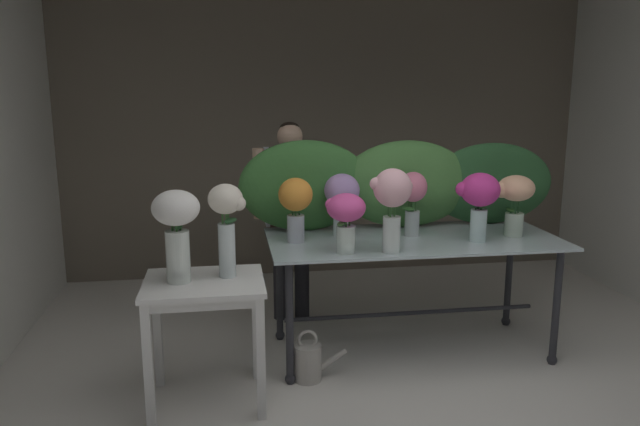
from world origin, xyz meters
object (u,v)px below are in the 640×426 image
(vase_magenta_hydrangea, at_px, (479,197))
(side_table_white, at_px, (205,298))
(vase_rosy_carnations, at_px, (413,196))
(display_table_glass, at_px, (413,255))
(vase_blush_snapdragons, at_px, (392,198))
(vase_lilac_dahlias, at_px, (342,198))
(vase_sunset_anemones, at_px, (296,203))
(vase_white_roses_tall, at_px, (177,226))
(watering_can, at_px, (308,361))
(vase_fuchsia_peonies, at_px, (346,215))
(vase_cream_lisianthus_tall, at_px, (227,219))
(vase_peach_stock, at_px, (514,197))
(florist, at_px, (291,201))

(vase_magenta_hydrangea, bearing_deg, side_table_white, -169.47)
(vase_rosy_carnations, bearing_deg, display_table_glass, -93.58)
(vase_blush_snapdragons, distance_m, vase_magenta_hydrangea, 0.67)
(vase_lilac_dahlias, distance_m, vase_sunset_anemones, 0.36)
(vase_sunset_anemones, height_order, vase_magenta_hydrangea, vase_magenta_hydrangea)
(vase_rosy_carnations, bearing_deg, vase_white_roses_tall, -160.49)
(vase_white_roses_tall, bearing_deg, watering_can, 12.50)
(vase_fuchsia_peonies, relative_size, vase_cream_lisianthus_tall, 0.68)
(vase_blush_snapdragons, distance_m, vase_peach_stock, 1.00)
(side_table_white, relative_size, vase_fuchsia_peonies, 2.01)
(display_table_glass, relative_size, vase_sunset_anemones, 4.61)
(side_table_white, height_order, vase_blush_snapdragons, vase_blush_snapdragons)
(florist, height_order, vase_cream_lisianthus_tall, florist)
(display_table_glass, distance_m, side_table_white, 1.50)
(vase_sunset_anemones, relative_size, vase_rosy_carnations, 0.97)
(florist, distance_m, vase_cream_lisianthus_tall, 1.32)
(display_table_glass, relative_size, side_table_white, 2.63)
(vase_peach_stock, bearing_deg, vase_lilac_dahlias, 170.90)
(vase_fuchsia_peonies, height_order, vase_lilac_dahlias, vase_lilac_dahlias)
(vase_sunset_anemones, distance_m, vase_magenta_hydrangea, 1.22)
(vase_magenta_hydrangea, bearing_deg, watering_can, -172.02)
(vase_peach_stock, height_order, vase_magenta_hydrangea, vase_magenta_hydrangea)
(vase_fuchsia_peonies, xyz_separation_m, vase_peach_stock, (1.24, 0.25, 0.04))
(vase_lilac_dahlias, relative_size, vase_white_roses_tall, 0.82)
(vase_sunset_anemones, bearing_deg, vase_white_roses_tall, -145.36)
(vase_lilac_dahlias, height_order, vase_sunset_anemones, vase_lilac_dahlias)
(vase_fuchsia_peonies, height_order, vase_sunset_anemones, vase_sunset_anemones)
(vase_lilac_dahlias, height_order, vase_peach_stock, vase_lilac_dahlias)
(vase_sunset_anemones, bearing_deg, vase_rosy_carnations, 2.96)
(vase_fuchsia_peonies, xyz_separation_m, vase_rosy_carnations, (0.54, 0.36, 0.04))
(display_table_glass, distance_m, vase_sunset_anemones, 0.91)
(vase_lilac_dahlias, bearing_deg, vase_magenta_hydrangea, -18.54)
(vase_fuchsia_peonies, bearing_deg, florist, 102.14)
(vase_blush_snapdragons, height_order, vase_rosy_carnations, vase_blush_snapdragons)
(florist, relative_size, vase_blush_snapdragons, 2.99)
(vase_magenta_hydrangea, distance_m, watering_can, 1.56)
(vase_sunset_anemones, xyz_separation_m, watering_can, (0.04, -0.34, -0.98))
(side_table_white, xyz_separation_m, vase_peach_stock, (2.12, 0.44, 0.46))
(vase_blush_snapdragons, xyz_separation_m, vase_peach_stock, (0.95, 0.29, -0.07))
(vase_sunset_anemones, height_order, vase_white_roses_tall, vase_white_roses_tall)
(side_table_white, bearing_deg, vase_lilac_dahlias, 33.90)
(vase_lilac_dahlias, relative_size, vase_magenta_hydrangea, 0.94)
(vase_peach_stock, height_order, vase_white_roses_tall, vase_white_roses_tall)
(vase_sunset_anemones, xyz_separation_m, vase_white_roses_tall, (-0.74, -0.51, -0.01))
(display_table_glass, bearing_deg, vase_blush_snapdragons, -126.53)
(vase_blush_snapdragons, relative_size, vase_lilac_dahlias, 1.22)
(vase_blush_snapdragons, relative_size, vase_fuchsia_peonies, 1.41)
(vase_peach_stock, xyz_separation_m, vase_rosy_carnations, (-0.70, 0.11, 0.00))
(vase_lilac_dahlias, bearing_deg, watering_can, -123.32)
(vase_fuchsia_peonies, bearing_deg, vase_blush_snapdragons, -7.40)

